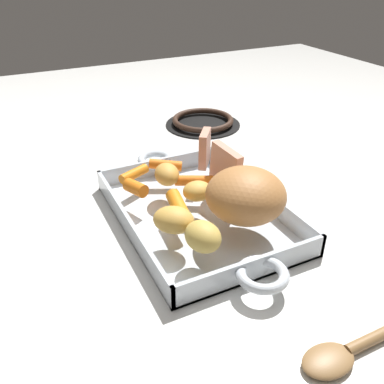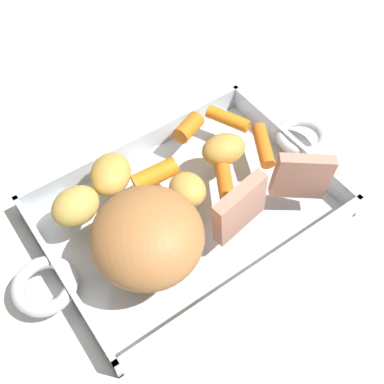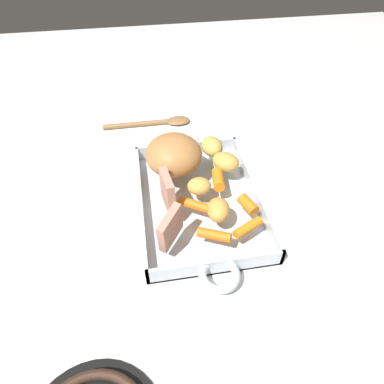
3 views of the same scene
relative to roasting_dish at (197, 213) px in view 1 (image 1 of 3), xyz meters
name	(u,v)px [view 1 (image 1 of 3)]	position (x,y,z in m)	size (l,w,h in m)	color
ground_plane	(197,218)	(0.00, 0.00, -0.01)	(2.27, 2.27, 0.00)	silver
roasting_dish	(197,213)	(0.00, 0.00, 0.00)	(0.46, 0.25, 0.04)	silver
pork_roast	(246,195)	(-0.08, -0.04, 0.07)	(0.12, 0.12, 0.08)	#B2753F
roast_slice_thick	(226,167)	(0.02, -0.07, 0.06)	(0.01, 0.07, 0.07)	tan
roast_slice_outer	(205,148)	(0.11, -0.07, 0.06)	(0.01, 0.07, 0.07)	tan
baby_carrot_center_right	(134,174)	(0.12, 0.07, 0.04)	(0.02, 0.02, 0.06)	orange
baby_carrot_northwest	(177,205)	(-0.02, 0.04, 0.04)	(0.02, 0.02, 0.06)	orange
baby_carrot_southwest	(166,165)	(0.12, 0.01, 0.04)	(0.02, 0.02, 0.06)	orange
baby_carrot_short	(136,188)	(0.06, 0.09, 0.04)	(0.02, 0.02, 0.04)	orange
baby_carrot_center_left	(194,181)	(0.04, -0.02, 0.04)	(0.02, 0.02, 0.07)	orange
potato_whole	(167,174)	(0.07, 0.02, 0.05)	(0.06, 0.04, 0.04)	gold
potato_halved	(196,190)	(0.00, 0.00, 0.04)	(0.04, 0.05, 0.03)	gold
potato_near_roast	(203,236)	(-0.12, 0.05, 0.05)	(0.06, 0.05, 0.04)	gold
potato_golden_large	(174,220)	(-0.06, 0.07, 0.05)	(0.06, 0.05, 0.04)	gold
stove_burner_rear	(203,122)	(0.38, -0.21, 0.00)	(0.19, 0.19, 0.02)	black
serving_spoon	(368,341)	(-0.32, -0.06, 0.00)	(0.04, 0.24, 0.01)	olive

